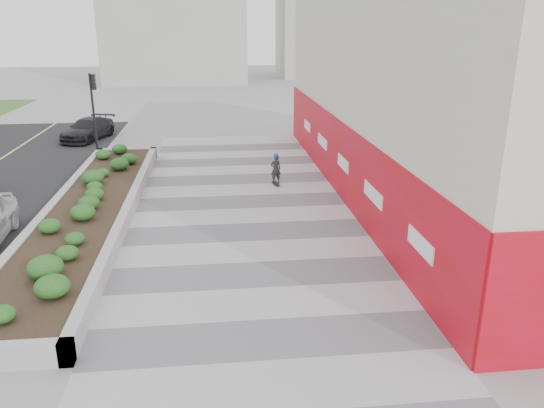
{
  "coord_description": "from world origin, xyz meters",
  "views": [
    {
      "loc": [
        -1.0,
        -11.49,
        6.62
      ],
      "look_at": [
        0.79,
        4.6,
        1.1
      ],
      "focal_mm": 35.0,
      "sensor_mm": 36.0,
      "label": 1
    }
  ],
  "objects": [
    {
      "name": "car_dark",
      "position": [
        -8.5,
        21.02,
        0.63
      ],
      "size": [
        2.95,
        4.68,
        1.26
      ],
      "primitive_type": "imported",
      "rotation": [
        0.0,
        0.0,
        -0.29
      ],
      "color": "black",
      "rests_on": "ground"
    },
    {
      "name": "walkway",
      "position": [
        0.0,
        3.0,
        0.01
      ],
      "size": [
        8.0,
        36.0,
        0.01
      ],
      "primitive_type": "cube",
      "color": "#A8A8AD",
      "rests_on": "ground"
    },
    {
      "name": "traffic_signal_near",
      "position": [
        -7.23,
        17.5,
        2.76
      ],
      "size": [
        0.33,
        0.28,
        4.2
      ],
      "color": "black",
      "rests_on": "ground"
    },
    {
      "name": "building",
      "position": [
        6.98,
        8.98,
        3.98
      ],
      "size": [
        6.04,
        24.08,
        8.0
      ],
      "color": "beige",
      "rests_on": "ground"
    },
    {
      "name": "skateboarder",
      "position": [
        1.59,
        10.36,
        0.71
      ],
      "size": [
        0.51,
        0.74,
        1.4
      ],
      "rotation": [
        0.0,
        0.0,
        0.15
      ],
      "color": "beige",
      "rests_on": "ground"
    },
    {
      "name": "planter",
      "position": [
        -5.5,
        7.0,
        0.42
      ],
      "size": [
        3.0,
        18.0,
        0.9
      ],
      "color": "#9E9EA0",
      "rests_on": "ground"
    },
    {
      "name": "manhole_cover",
      "position": [
        0.5,
        3.0,
        0.0
      ],
      "size": [
        0.44,
        0.44,
        0.01
      ],
      "primitive_type": "cylinder",
      "color": "#595654",
      "rests_on": "ground"
    },
    {
      "name": "ground",
      "position": [
        0.0,
        0.0,
        0.0
      ],
      "size": [
        160.0,
        160.0,
        0.0
      ],
      "primitive_type": "plane",
      "color": "gray",
      "rests_on": "ground"
    }
  ]
}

